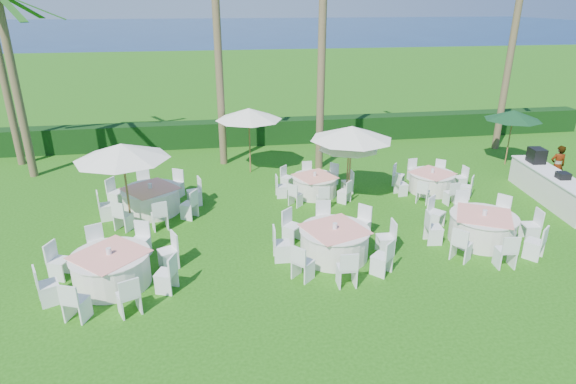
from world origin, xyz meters
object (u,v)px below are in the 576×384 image
(banquet_table_d, at_px, (152,199))
(umbrella_b, at_px, (352,133))
(banquet_table_a, at_px, (112,268))
(banquet_table_c, at_px, (482,228))
(banquet_table_b, at_px, (334,242))
(umbrella_green, at_px, (513,115))
(buffet_table, at_px, (552,186))
(banquet_table_e, at_px, (315,185))
(umbrella_a, at_px, (122,152))
(umbrella_d, at_px, (349,144))
(umbrella_c, at_px, (249,114))
(banquet_table_f, at_px, (431,182))
(staff_person, at_px, (557,166))

(banquet_table_d, height_order, umbrella_b, umbrella_b)
(banquet_table_a, relative_size, banquet_table_c, 0.98)
(banquet_table_a, relative_size, banquet_table_b, 0.97)
(umbrella_green, bearing_deg, buffet_table, -101.22)
(banquet_table_e, xyz_separation_m, umbrella_a, (-6.40, -1.83, 2.18))
(umbrella_b, distance_m, umbrella_d, 0.57)
(banquet_table_a, xyz_separation_m, umbrella_green, (15.54, 7.25, 1.76))
(umbrella_c, bearing_deg, umbrella_d, -45.24)
(banquet_table_b, height_order, banquet_table_e, banquet_table_b)
(umbrella_a, relative_size, umbrella_c, 1.06)
(banquet_table_a, relative_size, banquet_table_e, 1.16)
(banquet_table_e, bearing_deg, banquet_table_a, -141.39)
(banquet_table_b, distance_m, umbrella_d, 4.81)
(umbrella_green, bearing_deg, banquet_table_b, -144.68)
(banquet_table_f, relative_size, umbrella_a, 1.03)
(banquet_table_b, distance_m, banquet_table_f, 6.49)
(banquet_table_c, bearing_deg, banquet_table_d, 159.02)
(staff_person, bearing_deg, banquet_table_a, 23.83)
(banquet_table_c, xyz_separation_m, umbrella_b, (-3.07, 3.79, 2.06))
(banquet_table_a, relative_size, umbrella_a, 1.17)
(buffet_table, bearing_deg, umbrella_c, 154.95)
(banquet_table_a, bearing_deg, banquet_table_e, 38.61)
(banquet_table_e, bearing_deg, buffet_table, -13.24)
(umbrella_c, height_order, umbrella_green, umbrella_c)
(banquet_table_a, height_order, umbrella_a, umbrella_a)
(banquet_table_e, relative_size, umbrella_a, 1.01)
(banquet_table_f, distance_m, buffet_table, 4.17)
(banquet_table_f, distance_m, umbrella_green, 5.60)
(banquet_table_b, distance_m, umbrella_b, 4.73)
(banquet_table_a, xyz_separation_m, umbrella_a, (0.02, 3.30, 2.11))
(banquet_table_b, bearing_deg, banquet_table_c, 2.20)
(banquet_table_f, bearing_deg, umbrella_c, 153.40)
(umbrella_b, bearing_deg, banquet_table_a, -149.45)
(banquet_table_b, relative_size, umbrella_a, 1.20)
(banquet_table_a, height_order, umbrella_c, umbrella_c)
(umbrella_b, bearing_deg, umbrella_c, 132.22)
(banquet_table_b, xyz_separation_m, umbrella_b, (1.56, 3.97, 2.06))
(banquet_table_c, bearing_deg, banquet_table_e, 133.24)
(umbrella_a, xyz_separation_m, staff_person, (15.92, 1.28, -1.75))
(banquet_table_e, bearing_deg, banquet_table_c, -46.76)
(umbrella_d, bearing_deg, banquet_table_b, -110.16)
(banquet_table_c, relative_size, staff_person, 2.13)
(banquet_table_e, bearing_deg, umbrella_b, -30.94)
(umbrella_d, xyz_separation_m, umbrella_green, (7.99, 2.51, 0.19))
(banquet_table_b, bearing_deg, banquet_table_e, 84.66)
(banquet_table_c, distance_m, staff_person, 6.62)
(umbrella_a, bearing_deg, umbrella_b, 8.72)
(umbrella_d, relative_size, buffet_table, 0.49)
(banquet_table_f, xyz_separation_m, umbrella_green, (4.67, 2.51, 1.82))
(banquet_table_a, height_order, umbrella_d, umbrella_d)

